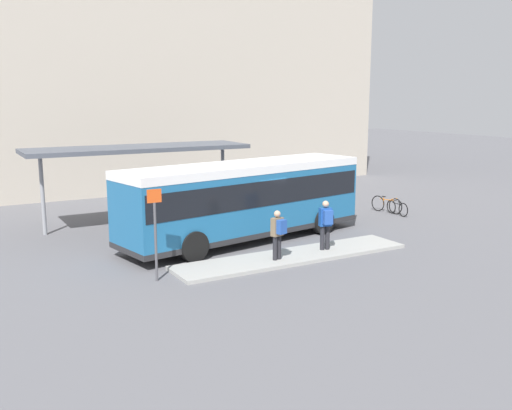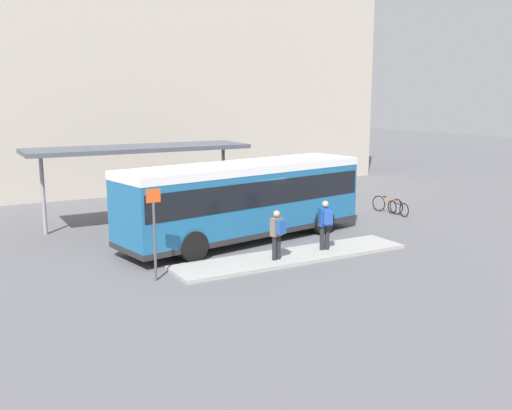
% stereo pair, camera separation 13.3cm
% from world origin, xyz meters
% --- Properties ---
extents(ground_plane, '(120.00, 120.00, 0.00)m').
position_xyz_m(ground_plane, '(0.00, 0.00, 0.00)').
color(ground_plane, '#5B5B60').
extents(curb_island, '(8.62, 1.80, 0.12)m').
position_xyz_m(curb_island, '(0.28, -2.98, 0.06)').
color(curb_island, '#9E9E99').
rests_on(curb_island, ground_plane).
extents(city_bus, '(10.35, 4.20, 3.00)m').
position_xyz_m(city_bus, '(0.01, 0.00, 1.76)').
color(city_bus, '#1E6093').
rests_on(city_bus, ground_plane).
extents(pedestrian_waiting, '(0.45, 0.49, 1.67)m').
position_xyz_m(pedestrian_waiting, '(-0.51, -3.25, 1.08)').
color(pedestrian_waiting, '#232328').
rests_on(pedestrian_waiting, curb_island).
extents(pedestrian_companion, '(0.47, 0.52, 1.76)m').
position_xyz_m(pedestrian_companion, '(1.62, -3.01, 1.13)').
color(pedestrian_companion, '#232328').
rests_on(pedestrian_companion, curb_island).
extents(bicycle_black, '(0.48, 1.54, 0.67)m').
position_xyz_m(bicycle_black, '(8.58, 0.74, 0.34)').
color(bicycle_black, black).
rests_on(bicycle_black, ground_plane).
extents(bicycle_orange, '(0.49, 1.79, 0.78)m').
position_xyz_m(bicycle_orange, '(8.54, 1.43, 0.39)').
color(bicycle_orange, black).
rests_on(bicycle_orange, ground_plane).
extents(station_shelter, '(9.41, 2.75, 3.40)m').
position_xyz_m(station_shelter, '(-2.54, 4.81, 3.25)').
color(station_shelter, '#4C515B').
rests_on(station_shelter, ground_plane).
extents(platform_sign, '(0.44, 0.08, 2.80)m').
position_xyz_m(platform_sign, '(-4.66, -3.03, 1.56)').
color(platform_sign, '#4C4C51').
rests_on(platform_sign, ground_plane).
extents(station_building, '(28.65, 15.05, 15.66)m').
position_xyz_m(station_building, '(2.35, 19.91, 7.83)').
color(station_building, '#B2A899').
rests_on(station_building, ground_plane).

